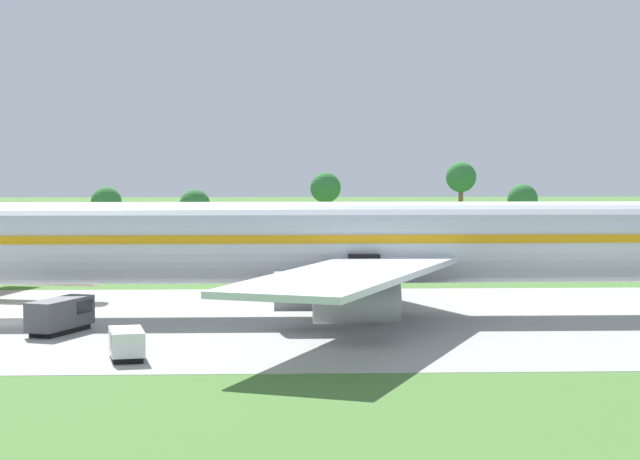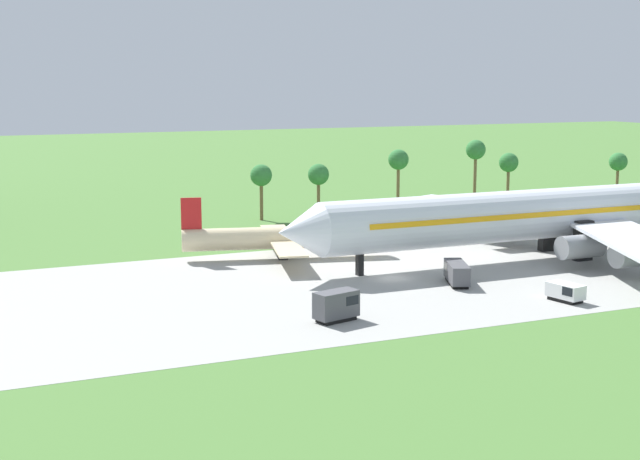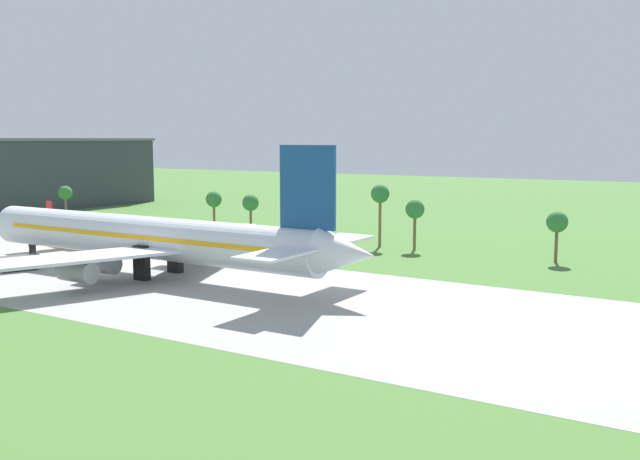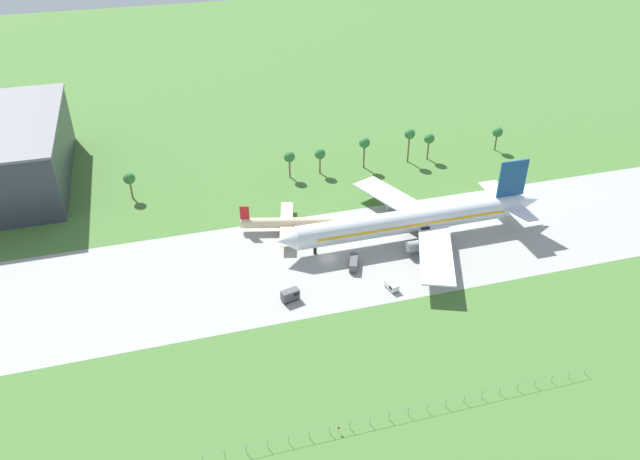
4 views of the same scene
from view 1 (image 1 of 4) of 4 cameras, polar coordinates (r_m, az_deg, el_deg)
The scene contains 6 objects.
ground_plane at distance 91.47m, azimuth -15.26°, elevation -4.42°, with size 600.00×600.00×0.00m, color #477233.
taxiway_strip at distance 91.47m, azimuth -15.26°, elevation -4.42°, with size 320.00×44.00×0.02m.
jet_airliner at distance 91.62m, azimuth 1.11°, elevation -0.66°, with size 77.51×57.93×20.05m.
baggage_tug at distance 84.96m, azimuth -12.60°, elevation -4.08°, with size 4.16×6.45×2.47m.
fuel_truck at distance 72.61m, azimuth -9.50°, elevation -5.54°, with size 2.71×4.18×1.91m.
palm_tree_row at distance 135.68m, azimuth -1.38°, elevation 1.52°, with size 128.75×3.60×12.17m.
Camera 1 is at (20.63, -88.26, 12.35)m, focal length 65.00 mm.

